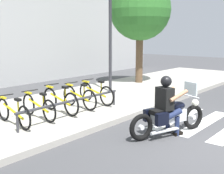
{
  "coord_description": "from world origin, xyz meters",
  "views": [
    {
      "loc": [
        -6.25,
        -2.22,
        2.39
      ],
      "look_at": [
        0.57,
        3.38,
        0.8
      ],
      "focal_mm": 47.81,
      "sensor_mm": 36.0,
      "label": 1
    }
  ],
  "objects": [
    {
      "name": "bicycle_4",
      "position": [
        0.69,
        4.16,
        0.5
      ],
      "size": [
        0.48,
        1.65,
        0.77
      ],
      "color": "black",
      "rests_on": "sidewalk"
    },
    {
      "name": "bicycle_2",
      "position": [
        -0.81,
        4.16,
        0.52
      ],
      "size": [
        0.48,
        1.69,
        0.8
      ],
      "color": "black",
      "rests_on": "sidewalk"
    },
    {
      "name": "tree_near_rack",
      "position": [
        5.17,
        5.54,
        3.42
      ],
      "size": [
        2.76,
        2.76,
        4.83
      ],
      "color": "brown",
      "rests_on": "ground"
    },
    {
      "name": "rider",
      "position": [
        -0.17,
        1.11,
        0.82
      ],
      "size": [
        0.74,
        0.67,
        1.43
      ],
      "color": "black",
      "rests_on": "ground"
    },
    {
      "name": "crosswalk_stripe_3",
      "position": [
        1.36,
        0.8,
        0.0
      ],
      "size": [
        2.8,
        0.4,
        0.01
      ],
      "primitive_type": "cube",
      "color": "white",
      "rests_on": "ground"
    },
    {
      "name": "ground_plane",
      "position": [
        0.0,
        0.0,
        0.0
      ],
      "size": [
        48.0,
        48.0,
        0.0
      ],
      "primitive_type": "plane",
      "color": "#424244"
    },
    {
      "name": "bicycle_1",
      "position": [
        -1.56,
        4.16,
        0.49
      ],
      "size": [
        0.48,
        1.63,
        0.73
      ],
      "color": "black",
      "rests_on": "sidewalk"
    },
    {
      "name": "street_lamp",
      "position": [
        2.6,
        5.14,
        2.42
      ],
      "size": [
        0.28,
        0.28,
        3.95
      ],
      "color": "#2D2D33",
      "rests_on": "ground"
    },
    {
      "name": "bicycle_0",
      "position": [
        -2.31,
        4.16,
        0.48
      ],
      "size": [
        0.48,
        1.68,
        0.72
      ],
      "color": "black",
      "rests_on": "sidewalk"
    },
    {
      "name": "bicycle_3",
      "position": [
        -0.06,
        4.16,
        0.5
      ],
      "size": [
        0.48,
        1.59,
        0.76
      ],
      "color": "black",
      "rests_on": "sidewalk"
    },
    {
      "name": "crosswalk_stripe_4",
      "position": [
        1.36,
        1.6,
        0.0
      ],
      "size": [
        2.8,
        0.4,
        0.01
      ],
      "primitive_type": "cube",
      "color": "white",
      "rests_on": "ground"
    },
    {
      "name": "bike_rack",
      "position": [
        -0.81,
        3.61,
        0.57
      ],
      "size": [
        3.61,
        0.07,
        0.49
      ],
      "color": "#333338",
      "rests_on": "sidewalk"
    },
    {
      "name": "sidewalk",
      "position": [
        0.0,
        4.74,
        0.07
      ],
      "size": [
        24.0,
        4.4,
        0.15
      ],
      "primitive_type": "cube",
      "color": "#A8A399",
      "rests_on": "ground"
    },
    {
      "name": "motorcycle",
      "position": [
        -0.09,
        1.08,
        0.46
      ],
      "size": [
        2.16,
        0.96,
        1.22
      ],
      "color": "black",
      "rests_on": "ground"
    }
  ]
}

